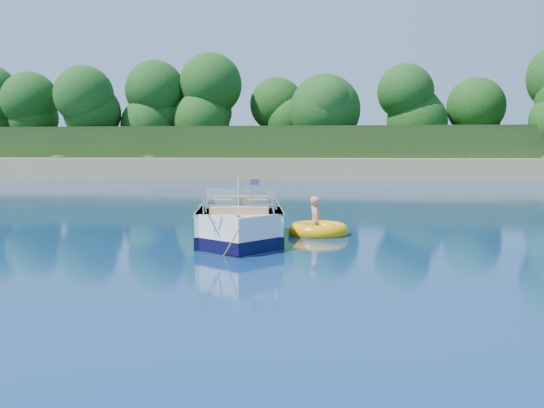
{
  "coord_description": "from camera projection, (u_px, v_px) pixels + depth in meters",
  "views": [
    {
      "loc": [
        0.47,
        -9.7,
        2.1
      ],
      "look_at": [
        -1.14,
        4.26,
        0.85
      ],
      "focal_mm": 40.0,
      "sensor_mm": 36.0,
      "label": 1
    }
  ],
  "objects": [
    {
      "name": "ground",
      "position": [
        312.0,
        280.0,
        9.84
      ],
      "size": [
        160.0,
        160.0,
        0.0
      ],
      "primitive_type": "plane",
      "color": "#091E41",
      "rests_on": "ground"
    },
    {
      "name": "shoreline",
      "position": [
        338.0,
        160.0,
        72.86
      ],
      "size": [
        170.0,
        59.0,
        6.0
      ],
      "color": "tan",
      "rests_on": "ground"
    },
    {
      "name": "treeline",
      "position": [
        337.0,
        108.0,
        49.93
      ],
      "size": [
        150.0,
        7.12,
        8.19
      ],
      "color": "black",
      "rests_on": "ground"
    },
    {
      "name": "motorboat",
      "position": [
        240.0,
        226.0,
        14.01
      ],
      "size": [
        2.41,
        5.29,
        1.77
      ],
      "rotation": [
        0.0,
        0.0,
        0.15
      ],
      "color": "white",
      "rests_on": "ground"
    },
    {
      "name": "tow_tube",
      "position": [
        318.0,
        230.0,
        15.1
      ],
      "size": [
        1.76,
        1.76,
        0.4
      ],
      "rotation": [
        0.0,
        0.0,
        -0.19
      ],
      "color": "#FFAF08",
      "rests_on": "ground"
    },
    {
      "name": "boy",
      "position": [
        315.0,
        235.0,
        15.1
      ],
      "size": [
        0.49,
        0.76,
        1.39
      ],
      "primitive_type": "imported",
      "rotation": [
        0.0,
        -0.17,
        1.83
      ],
      "color": "tan",
      "rests_on": "ground"
    }
  ]
}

